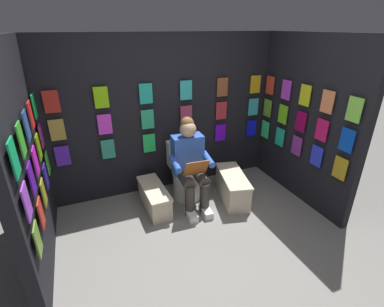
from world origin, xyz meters
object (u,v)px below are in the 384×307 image
(toilet, at_px, (185,174))
(comic_longbox_near, at_px, (154,197))
(person_reading, at_px, (190,164))
(comic_longbox_far, at_px, (232,187))

(toilet, distance_m, comic_longbox_near, 0.54)
(person_reading, relative_size, comic_longbox_near, 1.56)
(person_reading, height_order, comic_longbox_far, person_reading)
(comic_longbox_far, bearing_deg, person_reading, 1.13)
(toilet, relative_size, comic_longbox_far, 0.92)
(person_reading, xyz_separation_m, comic_longbox_near, (0.49, -0.08, -0.44))
(comic_longbox_far, bearing_deg, comic_longbox_near, 2.76)
(comic_longbox_near, bearing_deg, person_reading, 169.55)
(toilet, height_order, comic_longbox_far, toilet)
(person_reading, relative_size, comic_longbox_far, 1.42)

